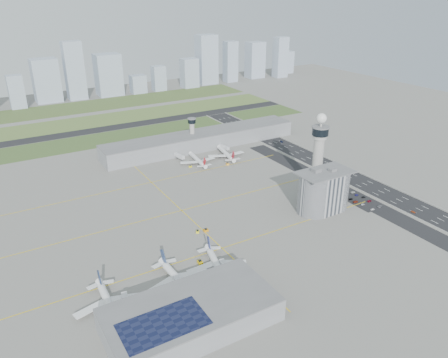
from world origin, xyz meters
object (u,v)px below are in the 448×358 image
car_lot_3 (351,199)px  car_lot_6 (380,206)px  car_lot_4 (344,195)px  car_lot_1 (363,204)px  jet_bridge_far_0 (175,155)px  tug_3 (198,231)px  car_hw_2 (282,142)px  airplane_far_a (197,157)px  airplane_far_b (226,151)px  car_lot_11 (343,188)px  tug_0 (170,270)px  control_tower (319,149)px  jet_bridge_near_2 (230,276)px  jet_bridge_near_0 (129,313)px  admin_building (323,191)px  car_lot_2 (356,202)px  car_hw_0 (413,212)px  tug_1 (200,262)px  tug_4 (190,166)px  secondary_tower (192,131)px  car_hw_4 (241,129)px  airplane_near_a (109,300)px  car_hw_1 (325,165)px  airplane_near_c (217,262)px  car_lot_8 (363,197)px  tug_5 (227,164)px  car_lot_0 (372,209)px  tug_2 (206,230)px  car_lot_7 (369,201)px  car_lot_9 (357,195)px  jet_bridge_far_1 (219,147)px  airplane_near_b (178,276)px  car_lot_5 (336,191)px  jet_bridge_near_1 (182,293)px

car_lot_3 → car_lot_6: bearing=-162.7°
car_lot_4 → car_lot_1: bearing=-167.9°
jet_bridge_far_0 → car_lot_4: bearing=19.1°
tug_3 → car_hw_2: (165.69, 122.17, -0.28)m
airplane_far_a → airplane_far_b: (31.78, 0.41, 0.40)m
car_lot_6 → car_hw_2: (28.62, 159.50, -0.00)m
tug_3 → car_lot_11: tug_3 is taller
jet_bridge_far_0 → tug_0: size_ratio=4.64×
control_tower → jet_bridge_near_2: 146.36m
jet_bridge_near_0 → admin_building: bearing=-66.7°
car_lot_2 → car_hw_0: car_lot_2 is taller
tug_1 → tug_4: bearing=-114.5°
tug_3 → secondary_tower: bearing=96.7°
tug_4 → car_hw_2: 117.93m
car_lot_11 → car_hw_4: size_ratio=1.13×
airplane_near_a → car_hw_1: 252.01m
airplane_near_c → car_lot_2: size_ratio=9.70×
car_lot_8 → car_hw_1: car_hw_1 is taller
car_lot_8 → tug_5: bearing=36.1°
tug_4 → car_lot_0: bearing=47.7°
car_hw_1 → airplane_far_b: bearing=139.1°
tug_0 → tug_3: size_ratio=0.97×
car_lot_4 → car_hw_1: 64.38m
secondary_tower → tug_2: secondary_tower is taller
car_lot_2 → car_lot_3: car_lot_2 is taller
car_lot_3 → car_lot_7: bearing=-143.5°
airplane_far_b → tug_5: bearing=163.6°
tug_4 → car_lot_9: bearing=54.8°
airplane_near_a → car_lot_6: size_ratio=9.51×
jet_bridge_far_1 → car_hw_2: 70.86m
tug_1 → car_hw_4: (167.49, 215.62, -0.45)m
jet_bridge_far_0 → car_hw_2: 120.24m
airplane_near_b → car_lot_8: airplane_near_b is taller
control_tower → tug_2: control_tower is taller
airplane_far_b → airplane_near_b: bearing=152.1°
car_lot_5 → car_lot_8: size_ratio=1.10×
car_lot_4 → car_hw_0: (23.87, -46.73, 0.00)m
tug_2 → car_lot_9: bearing=87.2°
jet_bridge_far_0 → car_hw_0: 219.56m
airplane_near_a → tug_1: size_ratio=11.83×
car_lot_1 → car_hw_4: bearing=-12.2°
jet_bridge_near_1 → car_lot_5: bearing=-61.4°
airplane_near_c → car_lot_7: bearing=110.4°
airplane_near_b → tug_0: bearing=174.0°
airplane_far_b → car_hw_4: airplane_far_b is taller
tug_0 → car_hw_2: bearing=-39.0°
car_lot_4 → car_lot_5: car_lot_4 is taller
jet_bridge_far_1 → tug_0: bearing=-48.0°
car_hw_4 → car_lot_0: bearing=-103.1°
car_lot_7 → car_hw_0: size_ratio=1.21×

